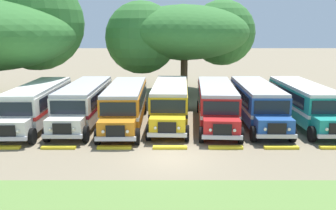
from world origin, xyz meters
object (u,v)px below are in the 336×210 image
object	(u,v)px
parked_bus_slot_5	(255,101)
broad_shade_tree	(181,34)
parked_bus_slot_1	(83,101)
parked_bus_slot_6	(302,101)
parked_bus_slot_4	(215,102)
parked_bus_slot_2	(124,103)
parked_bus_slot_3	(169,101)
parked_bus_slot_0	(36,103)

from	to	relation	value
parked_bus_slot_5	broad_shade_tree	world-z (taller)	broad_shade_tree
parked_bus_slot_1	broad_shade_tree	world-z (taller)	broad_shade_tree
parked_bus_slot_1	parked_bus_slot_6	bearing A→B (deg)	90.81
parked_bus_slot_6	broad_shade_tree	xyz separation A→B (m)	(-8.44, 12.80, 4.74)
parked_bus_slot_4	parked_bus_slot_6	distance (m)	6.49
parked_bus_slot_5	parked_bus_slot_6	distance (m)	3.47
parked_bus_slot_2	parked_bus_slot_5	xyz separation A→B (m)	(9.65, 0.51, 0.00)
parked_bus_slot_3	parked_bus_slot_6	bearing A→B (deg)	90.86
parked_bus_slot_0	parked_bus_slot_3	distance (m)	9.66
parked_bus_slot_3	parked_bus_slot_4	bearing A→B (deg)	84.40
broad_shade_tree	parked_bus_slot_0	bearing A→B (deg)	-129.74
parked_bus_slot_3	parked_bus_slot_1	bearing A→B (deg)	-85.06
parked_bus_slot_3	parked_bus_slot_5	size ratio (longest dim) A/B	1.00
parked_bus_slot_5	parked_bus_slot_6	bearing A→B (deg)	91.13
parked_bus_slot_1	parked_bus_slot_4	xyz separation A→B (m)	(9.73, -0.19, 0.00)
parked_bus_slot_5	broad_shade_tree	xyz separation A→B (m)	(-4.97, 12.79, 4.74)
parked_bus_slot_3	parked_bus_slot_5	world-z (taller)	same
parked_bus_slot_2	parked_bus_slot_6	size ratio (longest dim) A/B	1.00
parked_bus_slot_1	parked_bus_slot_4	world-z (taller)	same
parked_bus_slot_3	broad_shade_tree	bearing A→B (deg)	175.92
parked_bus_slot_6	parked_bus_slot_2	bearing A→B (deg)	-88.09
parked_bus_slot_1	parked_bus_slot_3	bearing A→B (deg)	93.29
parked_bus_slot_1	parked_bus_slot_4	size ratio (longest dim) A/B	0.99
parked_bus_slot_6	parked_bus_slot_4	bearing A→B (deg)	-88.43
parked_bus_slot_4	parked_bus_slot_6	world-z (taller)	same
parked_bus_slot_2	parked_bus_slot_1	bearing A→B (deg)	-99.21
parked_bus_slot_6	broad_shade_tree	world-z (taller)	broad_shade_tree
parked_bus_slot_1	parked_bus_slot_5	distance (m)	12.75
parked_bus_slot_2	parked_bus_slot_4	bearing A→B (deg)	92.12
parked_bus_slot_2	broad_shade_tree	size ratio (longest dim) A/B	0.69
parked_bus_slot_0	parked_bus_slot_2	world-z (taller)	same
parked_bus_slot_3	parked_bus_slot_5	bearing A→B (deg)	90.13
parked_bus_slot_3	parked_bus_slot_4	xyz separation A→B (m)	(3.37, -0.47, 0.00)
parked_bus_slot_0	parked_bus_slot_5	world-z (taller)	same
parked_bus_slot_0	parked_bus_slot_6	bearing A→B (deg)	90.72
parked_bus_slot_2	broad_shade_tree	world-z (taller)	broad_shade_tree
parked_bus_slot_0	parked_bus_slot_5	distance (m)	16.03
parked_bus_slot_2	parked_bus_slot_5	bearing A→B (deg)	92.63
parked_bus_slot_2	parked_bus_slot_3	world-z (taller)	same
parked_bus_slot_3	parked_bus_slot_4	world-z (taller)	same
parked_bus_slot_4	broad_shade_tree	distance (m)	13.98
parked_bus_slot_2	parked_bus_slot_5	distance (m)	9.67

